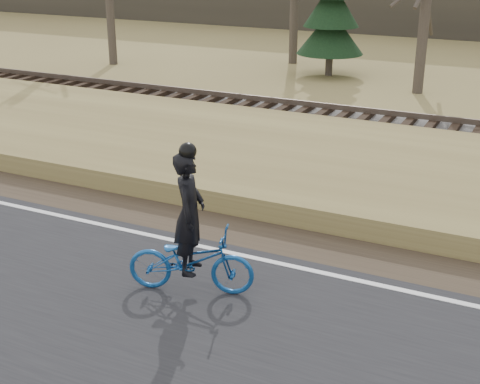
% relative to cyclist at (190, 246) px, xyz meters
% --- Properties ---
extents(ground, '(120.00, 120.00, 0.00)m').
position_rel_cyclist_xyz_m(ground, '(2.96, 1.22, -0.82)').
color(ground, olive).
rests_on(ground, ground).
extents(edge_line, '(120.00, 0.12, 0.01)m').
position_rel_cyclist_xyz_m(edge_line, '(2.96, 1.42, -0.76)').
color(edge_line, silver).
rests_on(edge_line, road).
extents(shoulder, '(120.00, 1.60, 0.04)m').
position_rel_cyclist_xyz_m(shoulder, '(2.96, 2.42, -0.80)').
color(shoulder, '#473A2B').
rests_on(shoulder, ground).
extents(embankment, '(120.00, 5.00, 0.44)m').
position_rel_cyclist_xyz_m(embankment, '(2.96, 5.42, -0.60)').
color(embankment, olive).
rests_on(embankment, ground).
extents(ballast, '(120.00, 3.00, 0.45)m').
position_rel_cyclist_xyz_m(ballast, '(2.96, 9.22, -0.60)').
color(ballast, slate).
rests_on(ballast, ground).
extents(railroad, '(120.00, 2.40, 0.29)m').
position_rel_cyclist_xyz_m(railroad, '(2.96, 9.22, -0.30)').
color(railroad, black).
rests_on(railroad, ballast).
extents(cyclist, '(2.07, 1.24, 2.40)m').
position_rel_cyclist_xyz_m(cyclist, '(0.00, 0.00, 0.00)').
color(cyclist, '#14488A').
rests_on(cyclist, road).
extents(conifer, '(2.60, 2.60, 5.66)m').
position_rel_cyclist_xyz_m(conifer, '(-3.69, 17.38, 1.85)').
color(conifer, '#473F34').
rests_on(conifer, ground).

